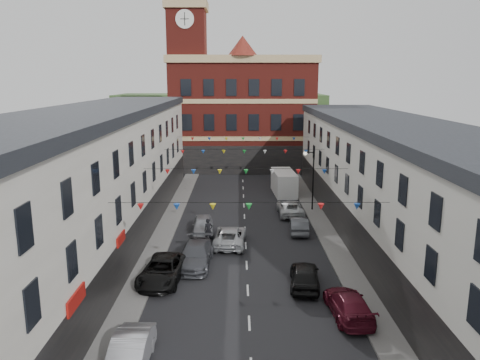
{
  "coord_description": "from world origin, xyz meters",
  "views": [
    {
      "loc": [
        -0.59,
        -31.0,
        12.88
      ],
      "look_at": [
        -0.44,
        8.63,
        4.31
      ],
      "focal_mm": 35.0,
      "sensor_mm": 36.0,
      "label": 1
    }
  ],
  "objects_px": {
    "car_left_c": "(163,270)",
    "car_left_e": "(203,225)",
    "street_lamp": "(311,172)",
    "car_left_b": "(129,354)",
    "car_right_f": "(290,208)",
    "white_van": "(284,183)",
    "car_right_e": "(299,225)",
    "pedestrian": "(208,230)",
    "car_left_d": "(196,255)",
    "car_right_d": "(305,275)",
    "moving_car": "(230,236)",
    "car_right_c": "(348,304)"
  },
  "relations": [
    {
      "from": "car_left_e",
      "to": "white_van",
      "type": "relative_size",
      "value": 0.74
    },
    {
      "from": "car_right_d",
      "to": "car_right_e",
      "type": "relative_size",
      "value": 1.07
    },
    {
      "from": "car_right_e",
      "to": "car_right_f",
      "type": "distance_m",
      "value": 5.38
    },
    {
      "from": "street_lamp",
      "to": "car_right_f",
      "type": "height_order",
      "value": "street_lamp"
    },
    {
      "from": "car_left_c",
      "to": "car_left_e",
      "type": "relative_size",
      "value": 1.25
    },
    {
      "from": "street_lamp",
      "to": "car_right_c",
      "type": "xyz_separation_m",
      "value": [
        -1.05,
        -21.25,
        -3.2
      ]
    },
    {
      "from": "car_left_c",
      "to": "car_right_f",
      "type": "distance_m",
      "value": 18.17
    },
    {
      "from": "car_left_c",
      "to": "car_right_c",
      "type": "relative_size",
      "value": 1.12
    },
    {
      "from": "moving_car",
      "to": "white_van",
      "type": "xyz_separation_m",
      "value": [
        5.89,
        16.93,
        0.58
      ]
    },
    {
      "from": "car_left_d",
      "to": "white_van",
      "type": "relative_size",
      "value": 0.92
    },
    {
      "from": "street_lamp",
      "to": "car_right_d",
      "type": "relative_size",
      "value": 1.33
    },
    {
      "from": "car_left_b",
      "to": "moving_car",
      "type": "bearing_deg",
      "value": 76.27
    },
    {
      "from": "car_left_d",
      "to": "car_right_d",
      "type": "xyz_separation_m",
      "value": [
        7.2,
        -3.49,
        -0.02
      ]
    },
    {
      "from": "car_right_d",
      "to": "moving_car",
      "type": "bearing_deg",
      "value": -51.4
    },
    {
      "from": "car_left_d",
      "to": "car_right_e",
      "type": "xyz_separation_m",
      "value": [
        8.21,
        7.22,
        -0.1
      ]
    },
    {
      "from": "car_left_d",
      "to": "car_right_d",
      "type": "height_order",
      "value": "car_left_d"
    },
    {
      "from": "car_left_c",
      "to": "car_right_c",
      "type": "bearing_deg",
      "value": -16.74
    },
    {
      "from": "car_left_b",
      "to": "car_right_d",
      "type": "relative_size",
      "value": 1.03
    },
    {
      "from": "car_left_d",
      "to": "moving_car",
      "type": "height_order",
      "value": "car_left_d"
    },
    {
      "from": "car_right_f",
      "to": "car_left_d",
      "type": "bearing_deg",
      "value": 56.73
    },
    {
      "from": "car_right_c",
      "to": "car_right_d",
      "type": "relative_size",
      "value": 1.08
    },
    {
      "from": "car_left_b",
      "to": "car_left_d",
      "type": "bearing_deg",
      "value": 81.96
    },
    {
      "from": "moving_car",
      "to": "white_van",
      "type": "height_order",
      "value": "white_van"
    },
    {
      "from": "white_van",
      "to": "street_lamp",
      "type": "bearing_deg",
      "value": -78.33
    },
    {
      "from": "car_right_e",
      "to": "car_right_f",
      "type": "height_order",
      "value": "car_right_f"
    },
    {
      "from": "street_lamp",
      "to": "car_right_f",
      "type": "relative_size",
      "value": 1.19
    },
    {
      "from": "car_left_e",
      "to": "moving_car",
      "type": "height_order",
      "value": "car_left_e"
    },
    {
      "from": "white_van",
      "to": "car_right_d",
      "type": "bearing_deg",
      "value": -95.82
    },
    {
      "from": "street_lamp",
      "to": "car_left_b",
      "type": "relative_size",
      "value": 1.29
    },
    {
      "from": "car_right_c",
      "to": "car_left_d",
      "type": "bearing_deg",
      "value": -42.17
    },
    {
      "from": "car_left_d",
      "to": "car_right_f",
      "type": "height_order",
      "value": "car_left_d"
    },
    {
      "from": "car_left_e",
      "to": "car_right_f",
      "type": "bearing_deg",
      "value": 31.34
    },
    {
      "from": "car_left_d",
      "to": "car_right_f",
      "type": "relative_size",
      "value": 1.07
    },
    {
      "from": "car_left_d",
      "to": "car_right_e",
      "type": "height_order",
      "value": "car_left_d"
    },
    {
      "from": "street_lamp",
      "to": "car_right_d",
      "type": "height_order",
      "value": "street_lamp"
    },
    {
      "from": "car_left_c",
      "to": "car_right_e",
      "type": "bearing_deg",
      "value": 50.37
    },
    {
      "from": "car_right_c",
      "to": "car_right_e",
      "type": "bearing_deg",
      "value": -90.04
    },
    {
      "from": "car_left_b",
      "to": "car_right_c",
      "type": "xyz_separation_m",
      "value": [
        11.0,
        4.85,
        -0.06
      ]
    },
    {
      "from": "car_right_c",
      "to": "car_right_d",
      "type": "xyz_separation_m",
      "value": [
        -1.9,
        3.77,
        0.06
      ]
    },
    {
      "from": "car_left_b",
      "to": "pedestrian",
      "type": "height_order",
      "value": "pedestrian"
    },
    {
      "from": "white_van",
      "to": "car_left_e",
      "type": "bearing_deg",
      "value": -123.71
    },
    {
      "from": "car_left_c",
      "to": "white_van",
      "type": "xyz_separation_m",
      "value": [
        10.13,
        23.72,
        0.55
      ]
    },
    {
      "from": "car_right_c",
      "to": "car_right_d",
      "type": "height_order",
      "value": "car_right_d"
    },
    {
      "from": "street_lamp",
      "to": "white_van",
      "type": "distance_m",
      "value": 7.81
    },
    {
      "from": "street_lamp",
      "to": "car_right_f",
      "type": "distance_m",
      "value": 4.08
    },
    {
      "from": "car_left_b",
      "to": "car_right_e",
      "type": "relative_size",
      "value": 1.11
    },
    {
      "from": "car_left_c",
      "to": "white_van",
      "type": "distance_m",
      "value": 25.8
    },
    {
      "from": "moving_car",
      "to": "white_van",
      "type": "bearing_deg",
      "value": -105.93
    },
    {
      "from": "car_left_e",
      "to": "car_right_e",
      "type": "distance_m",
      "value": 8.21
    },
    {
      "from": "car_left_b",
      "to": "car_right_f",
      "type": "bearing_deg",
      "value": 68.98
    }
  ]
}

